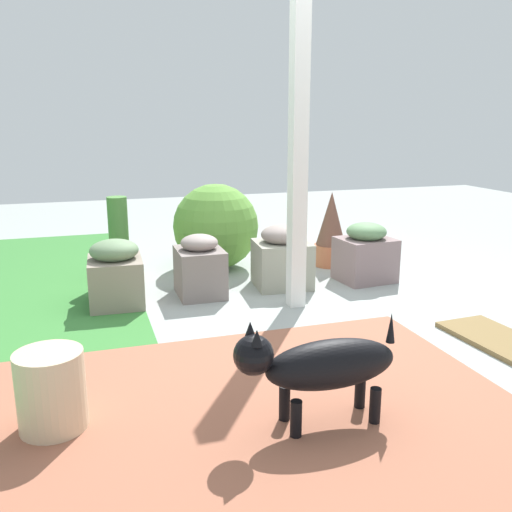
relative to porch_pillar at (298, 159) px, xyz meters
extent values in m
plane|color=#959C98|center=(-0.18, 0.03, -1.03)|extent=(12.00, 12.00, 0.00)
cube|color=#9D5D44|center=(-1.34, 0.71, -1.02)|extent=(1.80, 2.40, 0.02)
cube|color=white|center=(0.00, 0.00, 0.00)|extent=(0.11, 0.11, 2.06)
cube|color=gray|center=(0.41, -0.77, -0.85)|extent=(0.41, 0.46, 0.35)
ellipsoid|color=#5D8458|center=(0.41, -0.77, -0.62)|extent=(0.32, 0.32, 0.15)
cube|color=gray|center=(0.47, -0.07, -0.85)|extent=(0.43, 0.45, 0.36)
ellipsoid|color=gray|center=(0.47, -0.07, -0.61)|extent=(0.34, 0.34, 0.15)
cube|color=gray|center=(0.44, 0.60, -0.85)|extent=(0.41, 0.34, 0.36)
ellipsoid|color=gray|center=(0.44, 0.60, -0.63)|extent=(0.28, 0.28, 0.12)
cube|color=gray|center=(0.41, 1.21, -0.86)|extent=(0.45, 0.39, 0.34)
ellipsoid|color=#66835C|center=(0.41, 1.21, -0.63)|extent=(0.34, 0.34, 0.15)
sphere|color=#5B953A|center=(1.17, 0.29, -0.66)|extent=(0.75, 0.75, 0.75)
cylinder|color=#B26241|center=(0.94, -0.71, -0.93)|extent=(0.29, 0.29, 0.19)
cone|color=brown|center=(0.94, -0.71, -0.60)|extent=(0.27, 0.27, 0.48)
cylinder|color=#C07349|center=(1.03, 1.13, -0.92)|extent=(0.29, 0.29, 0.23)
cylinder|color=#477C39|center=(1.03, 1.13, -0.57)|extent=(0.16, 0.16, 0.46)
ellipsoid|color=black|center=(-1.52, 0.45, -0.75)|extent=(0.20, 0.59, 0.22)
sphere|color=black|center=(-1.52, 0.79, -0.66)|extent=(0.17, 0.17, 0.17)
cone|color=black|center=(-1.57, 0.79, -0.57)|extent=(0.05, 0.05, 0.07)
cone|color=black|center=(-1.47, 0.79, -0.57)|extent=(0.05, 0.05, 0.07)
cylinder|color=black|center=(-1.59, 0.63, -0.94)|extent=(0.05, 0.05, 0.18)
cylinder|color=black|center=(-1.45, 0.63, -0.94)|extent=(0.05, 0.05, 0.18)
cylinder|color=black|center=(-1.59, 0.26, -0.94)|extent=(0.05, 0.05, 0.18)
cylinder|color=black|center=(-1.46, 0.26, -0.94)|extent=(0.05, 0.05, 0.18)
cone|color=black|center=(-1.52, 0.17, -0.61)|extent=(0.04, 0.04, 0.14)
cylinder|color=beige|center=(-1.21, 1.58, -0.85)|extent=(0.28, 0.28, 0.36)
cube|color=olive|center=(-0.97, -0.90, -1.02)|extent=(0.67, 0.41, 0.03)
camera|label=1|loc=(-3.49, 1.41, 0.27)|focal=38.95mm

